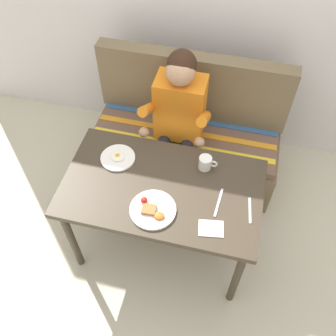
{
  "coord_description": "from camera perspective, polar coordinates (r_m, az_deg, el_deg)",
  "views": [
    {
      "loc": [
        0.35,
        -1.27,
        2.59
      ],
      "look_at": [
        0.0,
        0.15,
        0.72
      ],
      "focal_mm": 40.69,
      "sensor_mm": 36.0,
      "label": 1
    }
  ],
  "objects": [
    {
      "name": "ground_plane",
      "position": [
        2.9,
        -0.72,
        -11.11
      ],
      "size": [
        8.0,
        8.0,
        0.0
      ],
      "primitive_type": "plane",
      "color": "beige"
    },
    {
      "name": "table",
      "position": [
        2.34,
        -0.88,
        -3.89
      ],
      "size": [
        1.2,
        0.7,
        0.73
      ],
      "color": "#3B3124",
      "rests_on": "ground"
    },
    {
      "name": "couch",
      "position": [
        3.06,
        2.75,
        4.28
      ],
      "size": [
        1.44,
        0.56,
        1.0
      ],
      "color": "brown",
      "rests_on": "ground"
    },
    {
      "name": "person",
      "position": [
        2.65,
        1.47,
        7.72
      ],
      "size": [
        0.45,
        0.61,
        1.21
      ],
      "color": "orange",
      "rests_on": "ground"
    },
    {
      "name": "plate_breakfast",
      "position": [
        2.17,
        -2.35,
        -6.23
      ],
      "size": [
        0.27,
        0.27,
        0.05
      ],
      "color": "white",
      "rests_on": "table"
    },
    {
      "name": "plate_eggs",
      "position": [
        2.42,
        -7.53,
        1.54
      ],
      "size": [
        0.22,
        0.22,
        0.04
      ],
      "color": "white",
      "rests_on": "table"
    },
    {
      "name": "coffee_mug",
      "position": [
        2.34,
        5.65,
        0.81
      ],
      "size": [
        0.12,
        0.08,
        0.09
      ],
      "color": "white",
      "rests_on": "table"
    },
    {
      "name": "napkin",
      "position": [
        2.13,
        6.46,
        -8.99
      ],
      "size": [
        0.15,
        0.12,
        0.01
      ],
      "primitive_type": "cube",
      "rotation": [
        0.0,
        0.0,
        0.16
      ],
      "color": "silver",
      "rests_on": "table"
    },
    {
      "name": "fork",
      "position": [
        2.23,
        12.17,
        -6.22
      ],
      "size": [
        0.04,
        0.17,
        0.0
      ],
      "primitive_type": "cube",
      "rotation": [
        0.0,
        0.0,
        0.13
      ],
      "color": "silver",
      "rests_on": "table"
    },
    {
      "name": "knife",
      "position": [
        2.23,
        7.58,
        -5.13
      ],
      "size": [
        0.03,
        0.2,
        0.0
      ],
      "primitive_type": "cube",
      "rotation": [
        0.0,
        0.0,
        -0.07
      ],
      "color": "silver",
      "rests_on": "table"
    }
  ]
}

